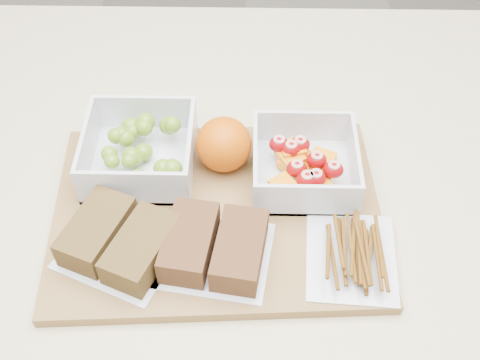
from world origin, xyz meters
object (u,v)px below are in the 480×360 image
Objects in this scene: cutting_board at (217,213)px; sandwich_bag_left at (119,240)px; pretzel_bag at (352,251)px; grape_container at (141,150)px; sandwich_bag_center at (215,247)px; fruit_container at (304,166)px; orange at (224,144)px.

sandwich_bag_left is at bearing -153.80° from cutting_board.
grape_container is at bearing 150.83° from pretzel_bag.
grape_container is 0.97× the size of sandwich_bag_center.
pretzel_bag is (0.27, -0.15, -0.01)m from grape_container.
fruit_container is at bearing 28.41° from sandwich_bag_left.
fruit_container is 0.80× the size of sandwich_bag_left.
sandwich_bag_center is at bearing -3.29° from sandwich_bag_left.
grape_container is 0.22m from fruit_container.
sandwich_bag_center is (0.00, -0.07, 0.03)m from cutting_board.
orange is 0.19m from sandwich_bag_left.
orange is 0.55× the size of pretzel_bag.
cutting_board is 2.91× the size of grape_container.
fruit_container is at bearing 49.03° from sandwich_bag_center.
sandwich_bag_center is (-0.11, -0.13, -0.00)m from fruit_container.
sandwich_bag_center is (0.11, -0.01, -0.00)m from sandwich_bag_left.
sandwich_bag_center is at bearing -92.20° from orange.
grape_container reaches higher than sandwich_bag_center.
fruit_container is at bearing -11.88° from orange.
cutting_board is 0.13m from fruit_container.
fruit_container is (0.22, -0.02, -0.00)m from grape_container.
sandwich_bag_center reaches higher than cutting_board.
grape_container reaches higher than pretzel_bag.
grape_container is 0.85× the size of sandwich_bag_left.
cutting_board is 2.83× the size of sandwich_bag_center.
fruit_container is 0.91× the size of sandwich_bag_center.
sandwich_bag_center is (-0.01, -0.15, -0.02)m from orange.
fruit_container is 0.17m from sandwich_bag_center.
sandwich_bag_center is (0.11, -0.15, -0.01)m from grape_container.
pretzel_bag is at bearing -43.62° from orange.
fruit_container is 1.82× the size of orange.
grape_container reaches higher than sandwich_bag_left.
grape_container is at bearing 124.84° from sandwich_bag_center.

